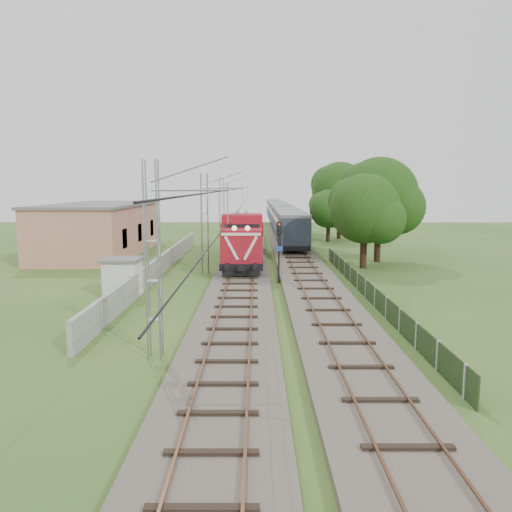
{
  "coord_description": "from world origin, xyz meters",
  "views": [
    {
      "loc": [
        1.13,
        -27.64,
        6.95
      ],
      "look_at": [
        1.1,
        6.35,
        2.2
      ],
      "focal_mm": 35.0,
      "sensor_mm": 36.0,
      "label": 1
    }
  ],
  "objects_px": {
    "locomotive": "(244,237)",
    "coach_rake": "(280,213)",
    "signal_post": "(279,241)",
    "relay_hut": "(123,277)"
  },
  "relations": [
    {
      "from": "locomotive",
      "to": "coach_rake",
      "type": "bearing_deg",
      "value": 82.37
    },
    {
      "from": "locomotive",
      "to": "relay_hut",
      "type": "xyz_separation_m",
      "value": [
        -7.4,
        -13.84,
        -1.14
      ]
    },
    {
      "from": "relay_hut",
      "to": "signal_post",
      "type": "bearing_deg",
      "value": 23.19
    },
    {
      "from": "coach_rake",
      "to": "relay_hut",
      "type": "distance_m",
      "value": 52.68
    },
    {
      "from": "coach_rake",
      "to": "signal_post",
      "type": "height_order",
      "value": "signal_post"
    },
    {
      "from": "coach_rake",
      "to": "signal_post",
      "type": "relative_size",
      "value": 15.17
    },
    {
      "from": "signal_post",
      "to": "coach_rake",
      "type": "bearing_deg",
      "value": 87.25
    },
    {
      "from": "locomotive",
      "to": "signal_post",
      "type": "bearing_deg",
      "value": -73.82
    },
    {
      "from": "locomotive",
      "to": "coach_rake",
      "type": "height_order",
      "value": "locomotive"
    },
    {
      "from": "signal_post",
      "to": "relay_hut",
      "type": "xyz_separation_m",
      "value": [
        -10.15,
        -4.35,
        -1.85
      ]
    }
  ]
}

